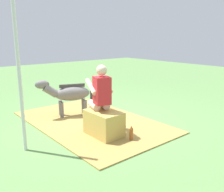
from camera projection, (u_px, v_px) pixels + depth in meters
The scene contains 7 objects.
ground_plane at pixel (101, 120), 5.80m from camera, with size 24.00×24.00×0.00m, color #608C4C.
hay_patch at pixel (92, 122), 5.64m from camera, with size 3.57×2.25×0.02m, color #AD8C47.
hay_bale at pixel (104, 124), 4.81m from camera, with size 0.73×0.48×0.50m, color tan.
person_seated at pixel (100, 96), 4.83m from camera, with size 0.72×0.54×1.38m.
pony_standing at pixel (69, 94), 5.93m from camera, with size 0.66×1.29×0.92m.
soda_bottle at pixel (131, 134), 4.60m from camera, with size 0.07×0.07×0.30m.
tent_pole_left at pixel (19, 76), 3.98m from camera, with size 0.06×0.06×2.54m, color silver.
Camera 1 is at (-4.41, 3.31, 1.90)m, focal length 40.15 mm.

